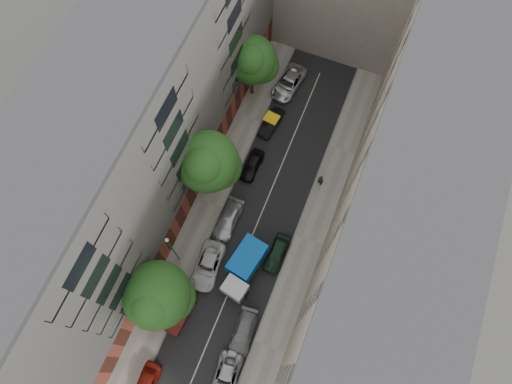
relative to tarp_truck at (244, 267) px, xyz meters
The scene contains 21 objects.
ground 5.53m from the tarp_truck, 96.48° to the left, with size 120.00×120.00×0.00m, color #4C4C49.
road_surface 5.53m from the tarp_truck, 96.48° to the left, with size 8.00×44.00×0.02m, color black.
sidewalk_left 8.20m from the tarp_truck, 139.09° to the left, with size 3.00×44.00×0.15m, color gray.
sidewalk_right 7.35m from the tarp_truck, 47.17° to the left, with size 3.00×44.00×0.15m, color gray.
building_left 15.32m from the tarp_truck, 155.50° to the left, with size 8.00×44.00×20.00m, color #52504D.
building_right 14.43m from the tarp_truck, 26.94° to the left, with size 8.00×44.00×20.00m, color tan.
tarp_truck is the anchor object (origin of this frame).
car_left_1 7.30m from the tarp_truck, 122.48° to the right, with size 1.42×4.07×1.34m, color #4A130E.
car_left_2 3.63m from the tarp_truck, 163.51° to the right, with size 2.36×5.11×1.42m, color silver.
car_left_3 5.35m from the tarp_truck, 130.01° to the left, with size 1.92×4.72×1.37m, color #B7B7BC.
car_left_4 11.26m from the tarp_truck, 107.97° to the left, with size 1.58×3.94×1.34m, color black.
car_left_5 16.66m from the tarp_truck, 101.79° to the left, with size 1.39×3.99×1.32m, color black.
car_left_6 22.16m from the tarp_truck, 98.83° to the left, with size 2.47×5.36×1.49m, color silver.
car_right_0 10.00m from the tarp_truck, 77.24° to the right, with size 2.20×4.77×1.32m, color #AFAFB3.
car_right_1 6.00m from the tarp_truck, 68.25° to the right, with size 1.85×4.56×1.32m, color slate.
car_right_2 3.71m from the tarp_truck, 47.81° to the left, with size 1.70×4.21×1.44m, color black.
tree_near 8.90m from the tarp_truck, 132.79° to the right, with size 6.09×5.93×8.50m.
tree_mid 10.51m from the tarp_truck, 132.80° to the left, with size 6.06×5.90×10.07m.
tree_far 21.03m from the tarp_truck, 109.62° to the left, with size 5.44×5.19×8.69m.
lamp_post 7.20m from the tarp_truck, 168.08° to the right, with size 0.36×0.36×7.19m.
pedestrian 12.21m from the tarp_truck, 71.37° to the left, with size 0.66×0.43×1.80m, color black.
Camera 1 is at (5.18, -13.60, 44.74)m, focal length 32.00 mm.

